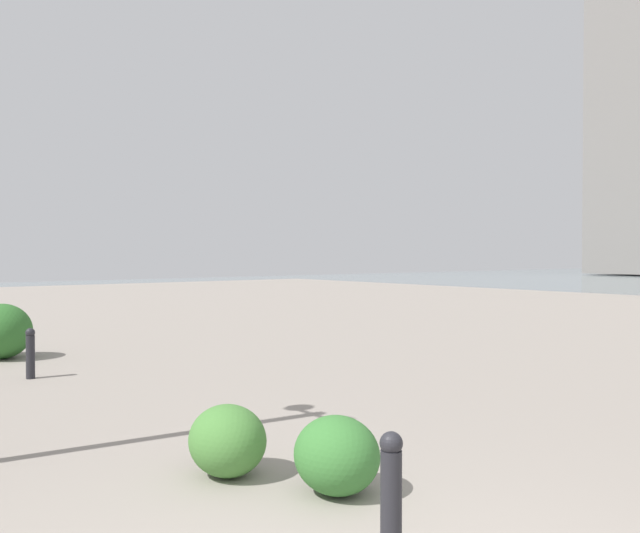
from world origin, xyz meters
name	(u,v)px	position (x,y,z in m)	size (l,w,h in m)	color
bollard_near	(391,498)	(0.81, -0.74, 0.40)	(0.13, 0.13, 0.77)	#232328
bollard_mid	(30,352)	(7.92, -0.69, 0.37)	(0.13, 0.13, 0.71)	#232328
shrub_low	(1,331)	(10.07, -0.79, 0.46)	(1.08, 0.97, 0.92)	#2D6628
shrub_wide	(337,455)	(1.87, -1.23, 0.28)	(0.67, 0.60, 0.57)	#387533
shrub_tall	(227,440)	(2.70, -0.81, 0.28)	(0.66, 0.59, 0.56)	#477F38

